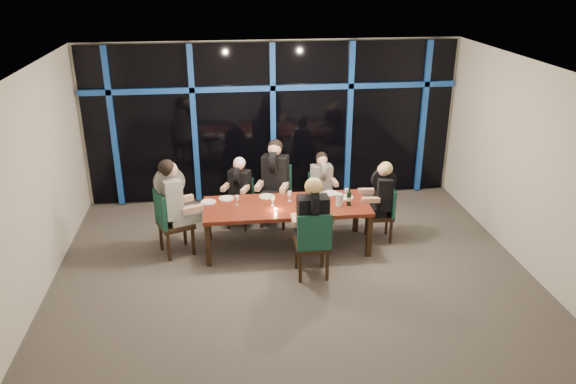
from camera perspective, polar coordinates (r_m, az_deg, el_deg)
name	(u,v)px	position (r m, az deg, el deg)	size (l,w,h in m)	color
room	(293,142)	(7.62, 0.55, 5.07)	(7.04, 7.00, 3.02)	#5D5752
window_wall	(273,120)	(10.55, -1.50, 7.34)	(6.86, 0.43, 2.94)	black
dining_table	(286,209)	(8.84, -0.16, -1.71)	(2.60, 1.00, 0.75)	maroon
chair_far_left	(241,199)	(9.73, -4.77, -0.76)	(0.52, 0.52, 0.86)	black
chair_far_mid	(276,191)	(9.76, -1.21, 0.06)	(0.62, 0.62, 1.04)	black
chair_far_right	(320,194)	(9.93, 3.31, -0.19)	(0.43, 0.43, 0.86)	black
chair_end_left	(169,220)	(8.87, -11.97, -2.76)	(0.64, 0.64, 1.07)	black
chair_end_right	(384,210)	(9.32, 9.77, -1.85)	(0.46, 0.46, 0.92)	black
chair_near_mid	(313,242)	(8.04, 2.55, -5.06)	(0.49, 0.49, 1.06)	black
diner_far_left	(239,182)	(9.54, -5.00, 0.97)	(0.54, 0.59, 0.83)	black
diner_far_mid	(275,171)	(9.53, -1.36, 2.16)	(0.63, 0.71, 1.02)	black
diner_far_right	(322,177)	(9.74, 3.46, 1.52)	(0.45, 0.55, 0.84)	black
diner_end_left	(173,193)	(8.72, -11.63, -0.13)	(0.73, 0.66, 1.04)	black
diner_end_right	(381,190)	(9.16, 9.44, 0.23)	(0.59, 0.48, 0.90)	black
diner_near_mid	(312,213)	(7.94, 2.50, -2.10)	(0.52, 0.65, 1.03)	black
plate_far_left	(226,198)	(9.08, -6.29, -0.65)	(0.24, 0.24, 0.01)	white
plate_far_mid	(266,196)	(9.11, -2.20, -0.45)	(0.24, 0.24, 0.01)	white
plate_far_right	(330,193)	(9.26, 4.32, -0.11)	(0.24, 0.24, 0.01)	white
plate_end_left	(208,202)	(8.99, -8.08, -1.00)	(0.24, 0.24, 0.01)	white
plate_end_right	(346,197)	(9.11, 5.92, -0.55)	(0.24, 0.24, 0.01)	white
plate_near_mid	(306,212)	(8.55, 1.84, -2.05)	(0.24, 0.24, 0.01)	white
wine_bottle	(349,198)	(8.80, 6.22, -0.65)	(0.07, 0.07, 0.30)	black
water_pitcher	(339,200)	(8.78, 5.22, -0.79)	(0.12, 0.11, 0.20)	silver
tea_light	(275,209)	(8.62, -1.28, -1.76)	(0.05, 0.05, 0.03)	#FFA64C
wine_glass_a	(273,198)	(8.73, -1.58, -0.63)	(0.07, 0.07, 0.17)	silver
wine_glass_b	(290,194)	(8.91, 0.16, -0.21)	(0.06, 0.06, 0.16)	silver
wine_glass_c	(321,195)	(8.88, 3.32, -0.35)	(0.06, 0.06, 0.16)	silver
wine_glass_d	(237,198)	(8.79, -5.21, -0.65)	(0.06, 0.06, 0.16)	white
wine_glass_e	(346,191)	(9.08, 5.96, 0.09)	(0.06, 0.06, 0.16)	silver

